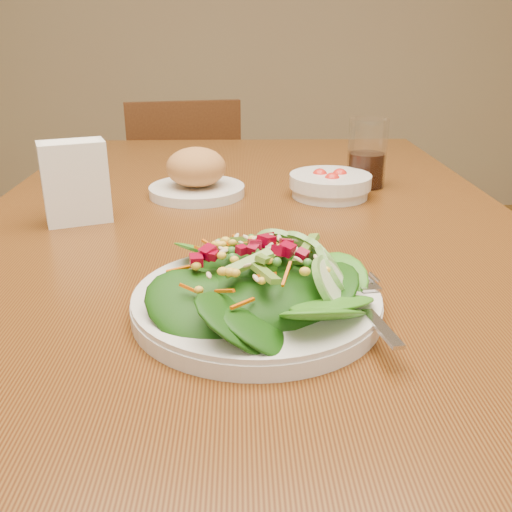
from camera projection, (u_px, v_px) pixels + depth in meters
name	position (u px, v px, depth m)	size (l,w,h in m)	color
dining_table	(248.00, 278.00, 0.96)	(0.90, 1.40, 0.75)	brown
chair_far	(185.00, 209.00, 2.02)	(0.44, 0.44, 0.82)	#4A2811
salad_plate	(265.00, 288.00, 0.62)	(0.28, 0.27, 0.08)	silver
bread_plate	(196.00, 176.00, 1.04)	(0.18, 0.18, 0.09)	silver
tomato_bowl	(330.00, 185.00, 1.04)	(0.15, 0.15, 0.05)	silver
drinking_glass	(367.00, 158.00, 1.09)	(0.07, 0.07, 0.13)	silver
napkin_holder	(75.00, 180.00, 0.89)	(0.11, 0.09, 0.13)	white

